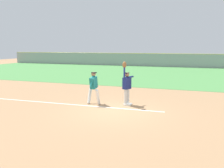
% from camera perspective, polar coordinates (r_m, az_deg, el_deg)
% --- Properties ---
extents(ground_plane, '(79.78, 79.78, 0.00)m').
position_cam_1_polar(ground_plane, '(11.33, 0.76, -6.49)').
color(ground_plane, '#A37A54').
extents(outfield_grass, '(55.93, 19.24, 0.01)m').
position_cam_1_polar(outfield_grass, '(27.03, 11.73, 2.40)').
color(outfield_grass, '#4C8C47').
rests_on(outfield_grass, ground_plane).
extents(chalk_foul_line, '(12.00, 0.41, 0.01)m').
position_cam_1_polar(chalk_foul_line, '(13.30, -14.18, -4.42)').
color(chalk_foul_line, white).
rests_on(chalk_foul_line, ground_plane).
extents(first_base, '(0.38, 0.38, 0.08)m').
position_cam_1_polar(first_base, '(12.46, 3.81, -4.88)').
color(first_base, white).
rests_on(first_base, ground_plane).
extents(fielder, '(0.44, 0.87, 2.28)m').
position_cam_1_polar(fielder, '(12.27, 3.54, 0.04)').
color(fielder, silver).
rests_on(fielder, ground_plane).
extents(runner, '(0.72, 0.84, 1.72)m').
position_cam_1_polar(runner, '(12.48, -4.44, -0.39)').
color(runner, white).
rests_on(runner, ground_plane).
extents(baseball, '(0.07, 0.07, 0.07)m').
position_cam_1_polar(baseball, '(12.19, 3.69, 2.34)').
color(baseball, white).
extents(outfield_fence, '(56.01, 0.08, 2.00)m').
position_cam_1_polar(outfield_fence, '(36.48, 13.78, 5.56)').
color(outfield_fence, '#93999E').
rests_on(outfield_fence, ground_plane).
extents(parked_car_red, '(4.47, 2.25, 1.25)m').
position_cam_1_polar(parked_car_red, '(41.90, 4.44, 5.76)').
color(parked_car_red, '#B21E1E').
rests_on(parked_car_red, ground_plane).
extents(parked_car_silver, '(4.55, 2.41, 1.25)m').
position_cam_1_polar(parked_car_silver, '(40.79, 13.03, 5.47)').
color(parked_car_silver, '#B7B7BC').
rests_on(parked_car_silver, ground_plane).
extents(parked_car_black, '(4.47, 2.26, 1.25)m').
position_cam_1_polar(parked_car_black, '(40.72, 22.09, 5.03)').
color(parked_car_black, black).
rests_on(parked_car_black, ground_plane).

